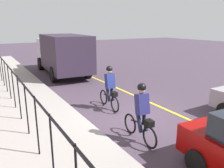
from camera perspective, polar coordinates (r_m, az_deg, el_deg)
The scene contains 7 objects.
ground_plane at distance 8.74m, azimuth 5.62°, elevation -8.29°, with size 80.00×80.00×0.00m, color #413442.
lane_line_centre at distance 9.72m, azimuth 13.27°, elevation -6.18°, with size 36.00×0.12×0.01m, color yellow.
sidewalk at distance 7.39m, azimuth -16.68°, elevation -12.82°, with size 40.00×3.20×0.15m, color gray.
iron_fence at distance 7.80m, azimuth -22.05°, elevation -2.27°, with size 19.88×0.04×1.60m.
cyclist_lead at distance 6.70m, azimuth 7.51°, elevation -7.36°, with size 1.71×0.38×1.83m.
cyclist_follow at distance 9.22m, azimuth -0.57°, elevation -0.97°, with size 1.71×0.38×1.83m.
box_truck_background at distance 16.04m, azimuth -12.52°, elevation 7.81°, with size 6.84×2.87×2.78m.
Camera 1 is at (-6.42, 4.84, 3.43)m, focal length 35.88 mm.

